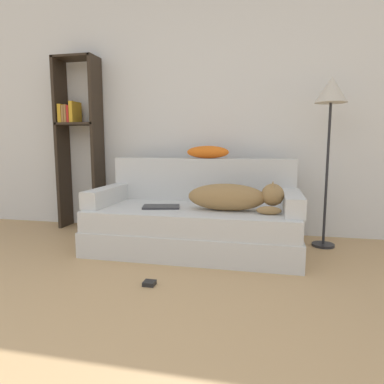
# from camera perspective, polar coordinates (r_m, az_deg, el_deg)

# --- Properties ---
(wall_back) EXTENTS (7.32, 0.06, 2.70)m
(wall_back) POSITION_cam_1_polar(r_m,az_deg,el_deg) (3.81, -0.07, 13.99)
(wall_back) COLOR silver
(wall_back) RESTS_ON ground_plane
(couch) EXTENTS (1.84, 0.92, 0.39)m
(couch) POSITION_cam_1_polar(r_m,az_deg,el_deg) (3.11, 0.38, -6.14)
(couch) COLOR silver
(couch) RESTS_ON ground_plane
(couch_backrest) EXTENTS (1.80, 0.15, 0.42)m
(couch_backrest) POSITION_cam_1_polar(r_m,az_deg,el_deg) (3.41, 1.75, 2.10)
(couch_backrest) COLOR silver
(couch_backrest) RESTS_ON couch
(couch_arm_left) EXTENTS (0.15, 0.73, 0.16)m
(couch_arm_left) POSITION_cam_1_polar(r_m,az_deg,el_deg) (3.33, -14.02, -0.59)
(couch_arm_left) COLOR silver
(couch_arm_left) RESTS_ON couch
(couch_arm_right) EXTENTS (0.15, 0.73, 0.16)m
(couch_arm_right) POSITION_cam_1_polar(r_m,az_deg,el_deg) (2.99, 16.42, -1.62)
(couch_arm_right) COLOR silver
(couch_arm_right) RESTS_ON couch
(dog) EXTENTS (0.80, 0.26, 0.26)m
(dog) POSITION_cam_1_polar(r_m,az_deg,el_deg) (2.90, 7.08, -0.81)
(dog) COLOR olive
(dog) RESTS_ON couch
(laptop) EXTENTS (0.36, 0.26, 0.02)m
(laptop) POSITION_cam_1_polar(r_m,az_deg,el_deg) (3.04, -5.15, -2.47)
(laptop) COLOR #2D2D30
(laptop) RESTS_ON couch
(throw_pillow) EXTENTS (0.42, 0.18, 0.12)m
(throw_pillow) POSITION_cam_1_polar(r_m,az_deg,el_deg) (3.40, 2.65, 6.66)
(throw_pillow) COLOR orange
(throw_pillow) RESTS_ON couch_backrest
(bookshelf) EXTENTS (0.47, 0.26, 1.89)m
(bookshelf) POSITION_cam_1_polar(r_m,az_deg,el_deg) (4.09, -18.45, 9.13)
(bookshelf) COLOR #2D2319
(bookshelf) RESTS_ON ground_plane
(floor_lamp) EXTENTS (0.28, 0.28, 1.54)m
(floor_lamp) POSITION_cam_1_polar(r_m,az_deg,el_deg) (3.37, 22.14, 13.84)
(floor_lamp) COLOR #232326
(floor_lamp) RESTS_ON ground_plane
(power_adapter) EXTENTS (0.08, 0.08, 0.03)m
(power_adapter) POSITION_cam_1_polar(r_m,az_deg,el_deg) (2.42, -7.11, -14.85)
(power_adapter) COLOR black
(power_adapter) RESTS_ON ground_plane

